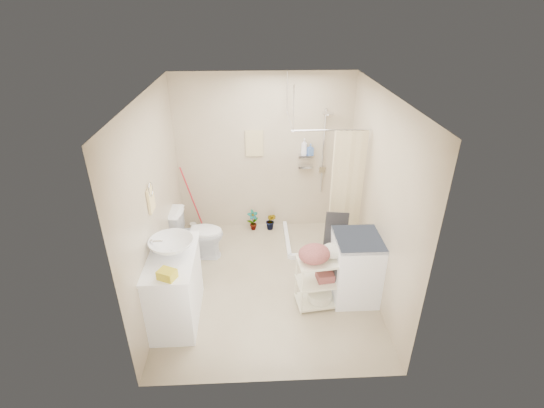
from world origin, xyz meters
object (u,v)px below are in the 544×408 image
at_px(washing_machine, 357,267).
at_px(laundry_rack, 321,278).
at_px(toilet, 197,233).
at_px(vanity, 174,287).

bearing_deg(washing_machine, laundry_rack, -163.57).
bearing_deg(washing_machine, toilet, 154.76).
xyz_separation_m(toilet, laundry_rack, (1.69, -1.17, 0.02)).
bearing_deg(vanity, laundry_rack, 4.29).
distance_m(vanity, toilet, 1.32).
xyz_separation_m(vanity, washing_machine, (2.30, 0.30, -0.01)).
bearing_deg(toilet, laundry_rack, -120.38).
height_order(toilet, washing_machine, washing_machine).
bearing_deg(toilet, washing_machine, -110.81).
bearing_deg(laundry_rack, toilet, 138.31).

